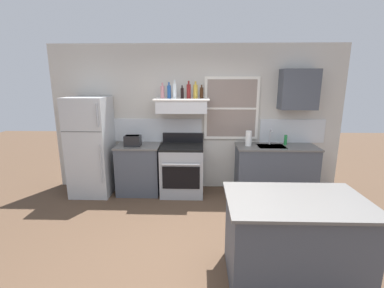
% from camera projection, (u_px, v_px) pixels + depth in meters
% --- Properties ---
extents(ground_plane, '(16.00, 16.00, 0.00)m').
position_uv_depth(ground_plane, '(193.00, 256.00, 3.27)').
color(ground_plane, '#4C3828').
extents(back_wall, '(5.40, 0.11, 2.70)m').
position_uv_depth(back_wall, '(198.00, 119.00, 5.13)').
color(back_wall, beige).
rests_on(back_wall, ground_plane).
extents(refrigerator, '(0.70, 0.72, 1.78)m').
position_uv_depth(refrigerator, '(91.00, 147.00, 4.91)').
color(refrigerator, '#B7BABC').
rests_on(refrigerator, ground_plane).
extents(counter_left_of_stove, '(0.79, 0.63, 0.91)m').
position_uv_depth(counter_left_of_stove, '(139.00, 169.00, 5.05)').
color(counter_left_of_stove, '#474C56').
rests_on(counter_left_of_stove, ground_plane).
extents(toaster, '(0.30, 0.20, 0.19)m').
position_uv_depth(toaster, '(133.00, 141.00, 4.85)').
color(toaster, black).
rests_on(toaster, counter_left_of_stove).
extents(stove_range, '(0.76, 0.69, 1.09)m').
position_uv_depth(stove_range, '(182.00, 169.00, 4.98)').
color(stove_range, '#9EA0A5').
rests_on(stove_range, ground_plane).
extents(range_hood_shelf, '(0.96, 0.52, 0.24)m').
position_uv_depth(range_hood_shelf, '(182.00, 105.00, 4.81)').
color(range_hood_shelf, silver).
extents(bottle_rose_pink, '(0.07, 0.07, 0.27)m').
position_uv_depth(bottle_rose_pink, '(163.00, 92.00, 4.80)').
color(bottle_rose_pink, '#C67F84').
rests_on(bottle_rose_pink, range_hood_shelf).
extents(bottle_blue_liqueur, '(0.07, 0.07, 0.28)m').
position_uv_depth(bottle_blue_liqueur, '(169.00, 92.00, 4.76)').
color(bottle_blue_liqueur, '#1E478C').
rests_on(bottle_blue_liqueur, range_hood_shelf).
extents(bottle_clear_tall, '(0.06, 0.06, 0.32)m').
position_uv_depth(bottle_clear_tall, '(175.00, 91.00, 4.71)').
color(bottle_clear_tall, silver).
rests_on(bottle_clear_tall, range_hood_shelf).
extents(bottle_balsamic_dark, '(0.06, 0.06, 0.23)m').
position_uv_depth(bottle_balsamic_dark, '(182.00, 93.00, 4.76)').
color(bottle_balsamic_dark, black).
rests_on(bottle_balsamic_dark, range_hood_shelf).
extents(bottle_red_label_wine, '(0.07, 0.07, 0.30)m').
position_uv_depth(bottle_red_label_wine, '(189.00, 91.00, 4.75)').
color(bottle_red_label_wine, maroon).
rests_on(bottle_red_label_wine, range_hood_shelf).
extents(bottle_champagne_gold_foil, '(0.08, 0.08, 0.29)m').
position_uv_depth(bottle_champagne_gold_foil, '(195.00, 91.00, 4.77)').
color(bottle_champagne_gold_foil, '#B29333').
rests_on(bottle_champagne_gold_foil, range_hood_shelf).
extents(bottle_brown_stout, '(0.06, 0.06, 0.24)m').
position_uv_depth(bottle_brown_stout, '(202.00, 93.00, 4.80)').
color(bottle_brown_stout, '#381E0F').
rests_on(bottle_brown_stout, range_hood_shelf).
extents(counter_right_with_sink, '(1.43, 0.63, 0.91)m').
position_uv_depth(counter_right_with_sink, '(275.00, 170.00, 4.97)').
color(counter_right_with_sink, '#474C56').
rests_on(counter_right_with_sink, ground_plane).
extents(sink_faucet, '(0.03, 0.17, 0.28)m').
position_uv_depth(sink_faucet, '(270.00, 135.00, 4.93)').
color(sink_faucet, silver).
rests_on(sink_faucet, counter_right_with_sink).
extents(paper_towel_roll, '(0.11, 0.11, 0.27)m').
position_uv_depth(paper_towel_roll, '(249.00, 138.00, 4.85)').
color(paper_towel_roll, white).
rests_on(paper_towel_roll, counter_right_with_sink).
extents(dish_soap_bottle, '(0.06, 0.06, 0.18)m').
position_uv_depth(dish_soap_bottle, '(286.00, 140.00, 4.94)').
color(dish_soap_bottle, '#268C3F').
rests_on(dish_soap_bottle, counter_right_with_sink).
extents(kitchen_island, '(1.40, 0.90, 0.91)m').
position_uv_depth(kitchen_island, '(293.00, 240.00, 2.80)').
color(kitchen_island, '#474C56').
rests_on(kitchen_island, ground_plane).
extents(upper_cabinet_right, '(0.64, 0.32, 0.70)m').
position_uv_depth(upper_cabinet_right, '(299.00, 89.00, 4.77)').
color(upper_cabinet_right, '#474C56').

